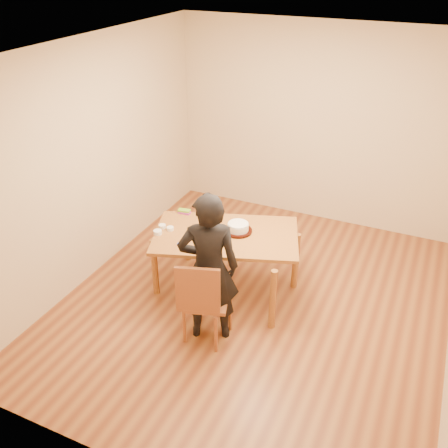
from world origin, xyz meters
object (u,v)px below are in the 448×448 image
at_px(person, 209,269).
at_px(dining_table, 226,236).
at_px(cake, 238,227).
at_px(cake_plate, 238,231).
at_px(dining_chair, 207,300).

bearing_deg(person, dining_table, -103.36).
bearing_deg(dining_table, cake, 25.20).
bearing_deg(cake_plate, cake, 0.00).
xyz_separation_m(dining_chair, cake_plate, (-0.05, 0.87, 0.31)).
xyz_separation_m(cake_plate, cake, (0.00, 0.00, 0.05)).
height_order(cake, person, person).
relative_size(dining_table, cake, 6.74).
bearing_deg(dining_table, person, -97.39).
bearing_deg(dining_table, dining_chair, -98.05).
relative_size(cake_plate, cake, 1.34).
bearing_deg(person, dining_chair, 65.02).
height_order(dining_chair, person, person).
distance_m(dining_table, dining_chair, 0.84).
distance_m(dining_table, cake_plate, 0.14).
bearing_deg(cake, dining_table, -135.80).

